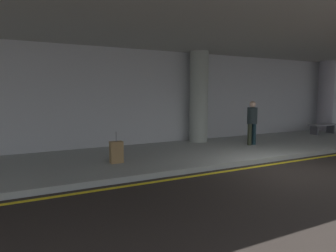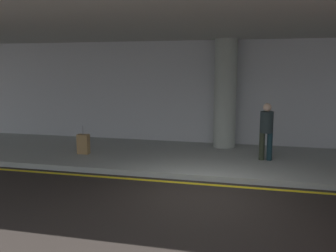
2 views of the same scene
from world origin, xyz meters
The scene contains 10 objects.
ground_plane centered at (0.00, 0.00, 0.00)m, with size 60.00×60.00×0.00m, color #282320.
sidewalk centered at (0.00, 3.10, 0.07)m, with size 26.00×4.20×0.15m, color #999F9B.
lane_stripe_yellow centered at (0.00, 0.75, 0.00)m, with size 26.00×0.14×0.01m, color yellow.
support_column_left_mid centered at (0.00, 4.68, 1.97)m, with size 0.76×0.76×3.65m, color #9AA196.
support_column_center centered at (8.00, 4.68, 1.97)m, with size 0.76×0.76×3.65m, color #9D98A2.
ceiling_overhang centered at (0.00, 2.60, 3.95)m, with size 28.00×13.20×0.30m, color #9B9A93.
terminal_back_wall centered at (0.00, 5.35, 1.90)m, with size 26.00×0.30×3.80m, color #B8BABD.
traveler_with_luggage centered at (1.36, 3.03, 1.11)m, with size 0.38×0.38×1.68m.
suitcase_upright_primary centered at (-4.21, 2.50, 0.46)m, with size 0.36×0.22×0.90m.
bench_metal centered at (6.70, 3.83, 0.50)m, with size 1.60×0.50×0.48m.
Camera 1 is at (-6.83, -5.69, 2.12)m, focal length 32.34 mm.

